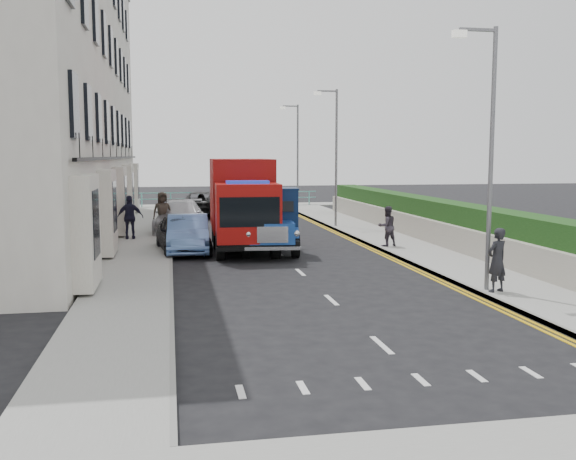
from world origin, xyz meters
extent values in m
plane|color=black|center=(0.00, 0.00, 0.00)|extent=(120.00, 120.00, 0.00)
cube|color=gray|center=(-5.20, 9.00, 0.06)|extent=(2.40, 38.00, 0.12)
cube|color=gray|center=(5.30, 9.00, 0.06)|extent=(2.60, 38.00, 0.12)
cube|color=gray|center=(0.00, 29.00, 0.06)|extent=(30.00, 2.50, 0.12)
plane|color=slate|center=(0.00, 60.00, 0.00)|extent=(120.00, 120.00, 0.00)
cube|color=silver|center=(-9.50, 13.00, 7.00)|extent=(6.00, 30.00, 14.00)
cube|color=black|center=(-6.35, 13.00, 3.60)|extent=(0.12, 28.00, 0.10)
cube|color=#B2AD9E|center=(6.60, 9.00, 0.55)|extent=(0.30, 28.00, 1.00)
cube|color=#173912|center=(7.30, 9.00, 0.95)|extent=(1.20, 28.00, 1.70)
cube|color=#59B2A5|center=(0.00, 28.20, 1.08)|extent=(13.00, 0.08, 0.06)
cube|color=#59B2A5|center=(0.00, 28.20, 0.65)|extent=(13.00, 0.06, 0.05)
cylinder|color=slate|center=(4.30, -2.00, 3.50)|extent=(0.12, 0.12, 7.00)
cube|color=slate|center=(3.80, -2.00, 6.90)|extent=(1.00, 0.08, 0.08)
cube|color=beige|center=(3.30, -2.00, 6.78)|extent=(0.35, 0.18, 0.18)
cylinder|color=slate|center=(4.30, 14.00, 3.50)|extent=(0.12, 0.12, 7.00)
cube|color=slate|center=(3.80, 14.00, 6.90)|extent=(1.00, 0.08, 0.08)
cube|color=beige|center=(3.30, 14.00, 6.78)|extent=(0.35, 0.18, 0.18)
cylinder|color=slate|center=(4.30, 24.00, 3.50)|extent=(0.12, 0.12, 7.00)
cube|color=slate|center=(3.80, 24.00, 6.90)|extent=(1.00, 0.08, 0.08)
cube|color=beige|center=(3.30, 24.00, 6.78)|extent=(0.35, 0.18, 0.18)
cylinder|color=black|center=(-1.37, 5.10, 0.49)|extent=(0.36, 1.00, 0.98)
cylinder|color=black|center=(0.41, 4.93, 0.49)|extent=(0.36, 1.00, 0.98)
cylinder|color=black|center=(-1.10, 7.94, 0.49)|extent=(0.36, 1.00, 0.98)
cylinder|color=black|center=(0.68, 7.76, 0.49)|extent=(0.36, 1.00, 0.98)
cube|color=black|center=(-0.34, 6.43, 0.63)|extent=(2.40, 5.05, 0.18)
cube|color=navy|center=(-0.53, 4.56, 1.00)|extent=(1.70, 1.47, 0.73)
cube|color=silver|center=(-0.59, 3.88, 1.00)|extent=(1.07, 0.18, 0.56)
cube|color=#0B1D40|center=(-0.41, 5.72, 1.58)|extent=(2.14, 1.41, 1.78)
cube|color=black|center=(-0.23, 7.65, 0.87)|extent=(2.40, 3.04, 0.12)
cylinder|color=black|center=(-2.32, 4.88, 0.52)|extent=(0.34, 1.04, 1.03)
cylinder|color=black|center=(-0.35, 4.81, 0.52)|extent=(0.34, 1.04, 1.03)
cylinder|color=black|center=(-2.21, 7.78, 0.52)|extent=(0.34, 1.04, 1.03)
cylinder|color=black|center=(-0.25, 7.71, 0.52)|extent=(0.34, 1.04, 1.03)
cylinder|color=black|center=(-2.14, 9.84, 0.52)|extent=(0.34, 1.04, 1.03)
cylinder|color=black|center=(-0.17, 9.77, 0.52)|extent=(0.34, 1.04, 1.03)
cube|color=black|center=(-1.25, 7.28, 0.70)|extent=(2.39, 6.63, 0.23)
cube|color=#980D0B|center=(-1.33, 4.84, 1.69)|extent=(2.31, 1.86, 2.06)
cube|color=black|center=(-1.37, 3.98, 1.78)|extent=(2.06, 0.15, 1.03)
cube|color=maroon|center=(-1.21, 8.31, 2.16)|extent=(2.52, 4.95, 2.81)
imported|color=black|center=(-3.60, 7.00, 0.74)|extent=(2.26, 4.51, 1.48)
imported|color=#638CD4|center=(-3.39, 7.00, 0.72)|extent=(1.64, 4.40, 1.44)
imported|color=#B2B1B7|center=(-3.60, 13.44, 0.76)|extent=(2.71, 5.45, 1.52)
imported|color=black|center=(-2.12, 21.79, 0.76)|extent=(3.23, 5.73, 1.51)
imported|color=#A8A6AB|center=(0.50, 20.00, 0.64)|extent=(2.69, 4.03, 1.28)
imported|color=black|center=(4.40, -2.32, 0.97)|extent=(0.72, 0.60, 1.70)
imported|color=#362F3A|center=(4.40, 6.40, 0.92)|extent=(0.88, 0.75, 1.59)
imported|color=#1B1A2F|center=(-5.74, 10.53, 1.06)|extent=(1.11, 0.49, 1.88)
imported|color=#373028|center=(-4.40, 12.61, 1.07)|extent=(1.03, 0.77, 1.90)
camera|label=1|loc=(-4.03, -17.70, 3.71)|focal=40.00mm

